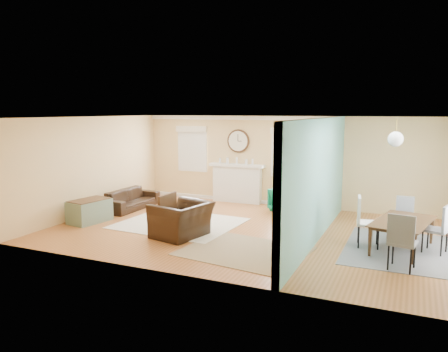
{
  "coord_description": "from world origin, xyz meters",
  "views": [
    {
      "loc": [
        3.35,
        -9.17,
        2.76
      ],
      "look_at": [
        -0.8,
        0.3,
        1.2
      ],
      "focal_mm": 35.0,
      "sensor_mm": 36.0,
      "label": 1
    }
  ],
  "objects_px": {
    "eames_chair": "(182,220)",
    "credenza": "(318,205)",
    "sofa": "(131,199)",
    "dining_table": "(404,236)",
    "green_chair": "(285,200)"
  },
  "relations": [
    {
      "from": "eames_chair",
      "to": "credenza",
      "type": "relative_size",
      "value": 0.85
    },
    {
      "from": "eames_chair",
      "to": "sofa",
      "type": "bearing_deg",
      "value": -112.8
    },
    {
      "from": "sofa",
      "to": "eames_chair",
      "type": "distance_m",
      "value": 3.26
    },
    {
      "from": "eames_chair",
      "to": "dining_table",
      "type": "distance_m",
      "value": 4.6
    },
    {
      "from": "green_chair",
      "to": "dining_table",
      "type": "distance_m",
      "value": 3.9
    },
    {
      "from": "sofa",
      "to": "green_chair",
      "type": "distance_m",
      "value": 4.32
    },
    {
      "from": "eames_chair",
      "to": "credenza",
      "type": "bearing_deg",
      "value": 149.44
    },
    {
      "from": "sofa",
      "to": "credenza",
      "type": "relative_size",
      "value": 1.36
    },
    {
      "from": "eames_chair",
      "to": "dining_table",
      "type": "bearing_deg",
      "value": 114.0
    },
    {
      "from": "credenza",
      "to": "dining_table",
      "type": "relative_size",
      "value": 0.81
    },
    {
      "from": "green_chair",
      "to": "dining_table",
      "type": "xyz_separation_m",
      "value": [
        3.1,
        -2.37,
        -0.02
      ]
    },
    {
      "from": "green_chair",
      "to": "eames_chair",
      "type": "bearing_deg",
      "value": 92.84
    },
    {
      "from": "sofa",
      "to": "credenza",
      "type": "xyz_separation_m",
      "value": [
        5.12,
        0.78,
        0.13
      ]
    },
    {
      "from": "eames_chair",
      "to": "green_chair",
      "type": "distance_m",
      "value": 3.59
    },
    {
      "from": "eames_chair",
      "to": "dining_table",
      "type": "xyz_separation_m",
      "value": [
        4.5,
        0.94,
        -0.08
      ]
    }
  ]
}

